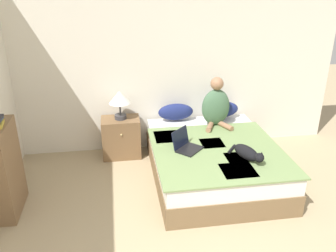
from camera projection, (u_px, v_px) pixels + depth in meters
wall_back at (163, 65)px, 5.10m from camera, size 5.20×0.05×2.55m
bed at (213, 161)px, 4.63m from camera, size 1.58×1.97×0.49m
pillow_near at (176, 112)px, 5.21m from camera, size 0.52×0.21×0.25m
pillow_far at (221, 109)px, 5.31m from camera, size 0.52×0.21×0.25m
person_sitting at (216, 106)px, 4.97m from camera, size 0.40×0.39×0.70m
cat_tabby at (248, 153)px, 4.11m from camera, size 0.32×0.56×0.17m
laptop_open at (186, 145)px, 4.36m from camera, size 0.42×0.42×0.24m
nightstand at (121, 137)px, 5.17m from camera, size 0.54×0.40×0.58m
table_lamp at (120, 99)px, 4.93m from camera, size 0.30×0.30×0.41m
bookshelf at (4, 170)px, 3.86m from camera, size 0.24×0.62×1.05m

